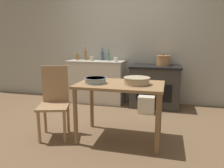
% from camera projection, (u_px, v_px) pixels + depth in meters
% --- Properties ---
extents(ground_plane, '(14.00, 14.00, 0.00)m').
position_uv_depth(ground_plane, '(105.00, 126.00, 3.44)').
color(ground_plane, brown).
extents(wall_back, '(8.00, 0.07, 2.55)m').
position_uv_depth(wall_back, '(125.00, 42.00, 4.69)').
color(wall_back, '#B2AD9E').
rests_on(wall_back, ground_plane).
extents(counter_cabinet, '(1.21, 0.55, 0.90)m').
position_uv_depth(counter_cabinet, '(96.00, 81.00, 4.72)').
color(counter_cabinet, beige).
rests_on(counter_cabinet, ground_plane).
extents(stove, '(0.99, 0.63, 0.83)m').
position_uv_depth(stove, '(155.00, 86.00, 4.38)').
color(stove, '#38332D').
rests_on(stove, ground_plane).
extents(work_table, '(1.12, 0.70, 0.77)m').
position_uv_depth(work_table, '(120.00, 92.00, 2.87)').
color(work_table, '#997047').
rests_on(work_table, ground_plane).
extents(chair, '(0.50, 0.50, 0.97)m').
position_uv_depth(chair, '(54.00, 100.00, 3.01)').
color(chair, '#A87F56').
rests_on(chair, ground_plane).
extents(flour_sack, '(0.30, 0.21, 0.31)m').
position_uv_depth(flour_sack, '(146.00, 105.00, 4.02)').
color(flour_sack, beige).
rests_on(flour_sack, ground_plane).
extents(stock_pot, '(0.28, 0.28, 0.22)m').
position_uv_depth(stock_pot, '(163.00, 60.00, 4.32)').
color(stock_pot, '#B77A47').
rests_on(stock_pot, stove).
extents(mixing_bowl_large, '(0.29, 0.29, 0.07)m').
position_uv_depth(mixing_bowl_large, '(96.00, 80.00, 2.85)').
color(mixing_bowl_large, '#93A8B2').
rests_on(mixing_bowl_large, work_table).
extents(mixing_bowl_small, '(0.34, 0.34, 0.09)m').
position_uv_depth(mixing_bowl_small, '(137.00, 80.00, 2.77)').
color(mixing_bowl_small, tan).
rests_on(mixing_bowl_small, work_table).
extents(bottle_far_left, '(0.07, 0.07, 0.17)m').
position_uv_depth(bottle_far_left, '(77.00, 57.00, 4.78)').
color(bottle_far_left, olive).
rests_on(bottle_far_left, counter_cabinet).
extents(bottle_left, '(0.06, 0.06, 0.28)m').
position_uv_depth(bottle_left, '(85.00, 55.00, 4.73)').
color(bottle_left, olive).
rests_on(bottle_left, counter_cabinet).
extents(bottle_mid_left, '(0.06, 0.06, 0.24)m').
position_uv_depth(bottle_mid_left, '(109.00, 56.00, 4.60)').
color(bottle_mid_left, '#517F5B').
rests_on(bottle_mid_left, counter_cabinet).
extents(bottle_center_left, '(0.07, 0.07, 0.26)m').
position_uv_depth(bottle_center_left, '(102.00, 56.00, 4.72)').
color(bottle_center_left, '#3D5675').
rests_on(bottle_center_left, counter_cabinet).
extents(cup_center, '(0.09, 0.09, 0.09)m').
position_uv_depth(cup_center, '(116.00, 60.00, 4.40)').
color(cup_center, silver).
rests_on(cup_center, counter_cabinet).
extents(cup_center_right, '(0.08, 0.08, 0.09)m').
position_uv_depth(cup_center_right, '(92.00, 59.00, 4.60)').
color(cup_center_right, beige).
rests_on(cup_center_right, counter_cabinet).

